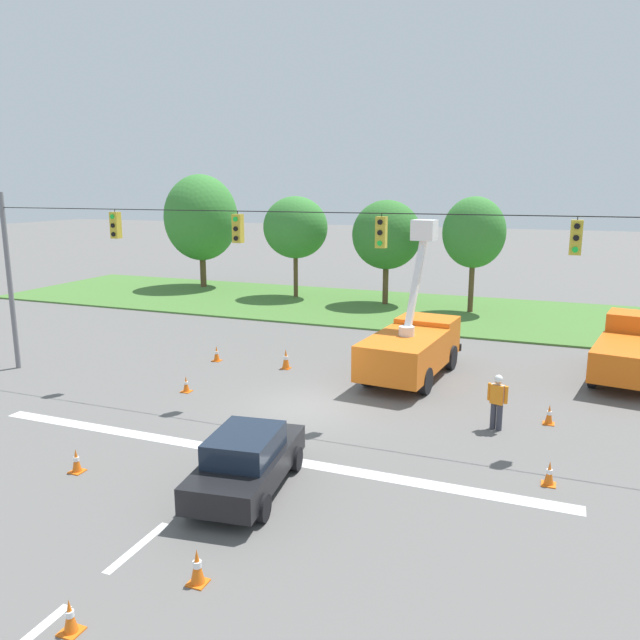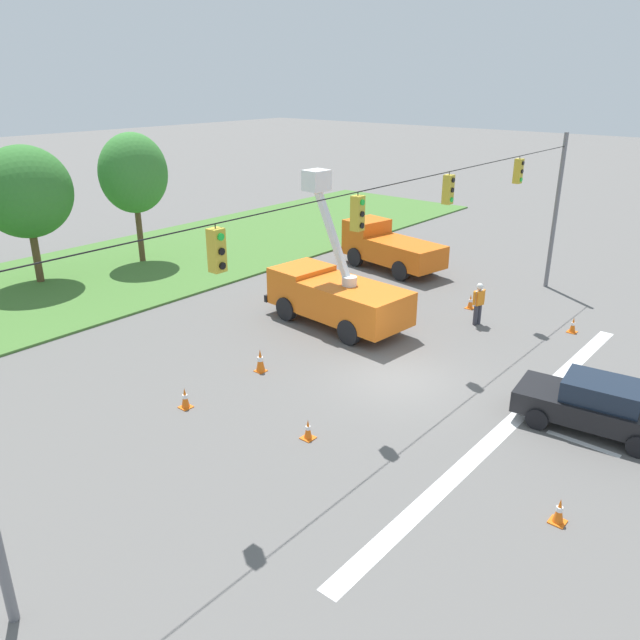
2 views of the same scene
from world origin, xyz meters
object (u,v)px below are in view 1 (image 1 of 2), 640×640
at_px(traffic_cone_foreground_left, 70,617).
at_px(traffic_cone_lane_edge_a, 549,474).
at_px(tree_west, 295,228).
at_px(traffic_cone_lane_edge_b, 217,354).
at_px(tree_centre, 387,235).
at_px(tree_east, 474,233).
at_px(utility_truck_support_near, 630,350).
at_px(utility_truck_bucket_lift, 412,345).
at_px(traffic_cone_far_right, 186,384).
at_px(road_worker, 497,399).
at_px(traffic_cone_near_bucket, 549,415).
at_px(traffic_cone_far_left, 286,359).
at_px(traffic_cone_foreground_right, 76,461).
at_px(tree_far_west, 201,218).
at_px(sedan_black, 247,461).
at_px(traffic_cone_mid_left, 197,567).

xyz_separation_m(traffic_cone_foreground_left, traffic_cone_lane_edge_a, (7.37, 8.62, 0.01)).
bearing_deg(tree_west, traffic_cone_lane_edge_b, -78.90).
bearing_deg(tree_centre, tree_east, -7.52).
bearing_deg(tree_east, utility_truck_support_near, -55.02).
xyz_separation_m(utility_truck_bucket_lift, traffic_cone_far_right, (-7.29, -4.85, -1.03)).
xyz_separation_m(tree_centre, road_worker, (8.83, -18.99, -3.46)).
relative_size(utility_truck_support_near, traffic_cone_near_bucket, 9.48).
distance_m(tree_centre, utility_truck_bucket_lift, 15.72).
height_order(traffic_cone_lane_edge_a, traffic_cone_far_left, traffic_cone_far_left).
bearing_deg(traffic_cone_near_bucket, tree_west, 132.50).
relative_size(road_worker, traffic_cone_far_left, 2.13).
bearing_deg(traffic_cone_lane_edge_a, traffic_cone_foreground_right, -162.07).
bearing_deg(tree_west, tree_east, -5.11).
height_order(traffic_cone_foreground_left, traffic_cone_foreground_right, traffic_cone_foreground_right).
distance_m(tree_west, traffic_cone_lane_edge_b, 16.58).
distance_m(tree_far_west, tree_centre, 14.67).
xyz_separation_m(utility_truck_support_near, traffic_cone_far_left, (-13.11, -3.63, -0.75)).
distance_m(tree_east, traffic_cone_lane_edge_b, 17.60).
height_order(tree_east, traffic_cone_far_left, tree_east).
bearing_deg(tree_west, tree_centre, -3.03).
xyz_separation_m(utility_truck_support_near, traffic_cone_foreground_right, (-14.29, -14.41, -0.86)).
xyz_separation_m(tree_centre, traffic_cone_near_bucket, (10.35, -17.90, -4.15)).
distance_m(tree_centre, traffic_cone_foreground_right, 26.44).
relative_size(traffic_cone_near_bucket, traffic_cone_far_left, 0.77).
xyz_separation_m(traffic_cone_lane_edge_a, traffic_cone_lane_edge_b, (-13.76, 6.97, 0.02)).
bearing_deg(tree_far_west, traffic_cone_near_bucket, -38.39).
distance_m(sedan_black, traffic_cone_foreground_left, 5.63).
bearing_deg(traffic_cone_mid_left, traffic_cone_lane_edge_b, 119.26).
bearing_deg(traffic_cone_mid_left, utility_truck_bucket_lift, 87.12).
bearing_deg(tree_centre, tree_far_west, 172.86).
relative_size(traffic_cone_lane_edge_a, traffic_cone_far_right, 1.06).
distance_m(utility_truck_support_near, traffic_cone_near_bucket, 6.86).
distance_m(utility_truck_bucket_lift, traffic_cone_foreground_right, 13.19).
xyz_separation_m(utility_truck_bucket_lift, utility_truck_support_near, (8.00, 2.85, -0.14)).
distance_m(utility_truck_support_near, road_worker, 8.47).
bearing_deg(traffic_cone_lane_edge_a, traffic_cone_near_bucket, 91.59).
relative_size(tree_east, traffic_cone_far_right, 11.41).
bearing_deg(traffic_cone_lane_edge_a, utility_truck_support_near, 76.11).
relative_size(utility_truck_bucket_lift, traffic_cone_foreground_left, 10.24).
relative_size(tree_far_west, traffic_cone_lane_edge_a, 12.97).
bearing_deg(utility_truck_support_near, tree_centre, 138.30).
bearing_deg(traffic_cone_far_right, traffic_cone_lane_edge_a, -13.05).
xyz_separation_m(traffic_cone_foreground_left, traffic_cone_far_right, (-5.28, 11.56, -0.01)).
bearing_deg(traffic_cone_foreground_right, tree_east, 75.37).
xyz_separation_m(sedan_black, traffic_cone_lane_edge_b, (-6.79, 10.00, -0.46)).
height_order(traffic_cone_foreground_left, traffic_cone_lane_edge_b, traffic_cone_lane_edge_b).
bearing_deg(road_worker, tree_centre, 114.93).
height_order(tree_east, traffic_cone_near_bucket, tree_east).
bearing_deg(tree_far_west, road_worker, -41.68).
relative_size(utility_truck_support_near, traffic_cone_foreground_left, 9.72).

